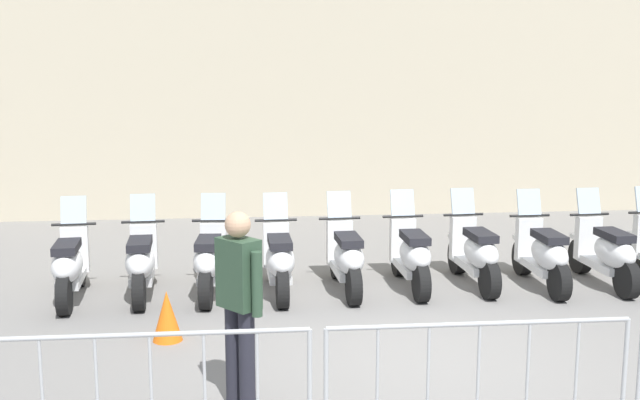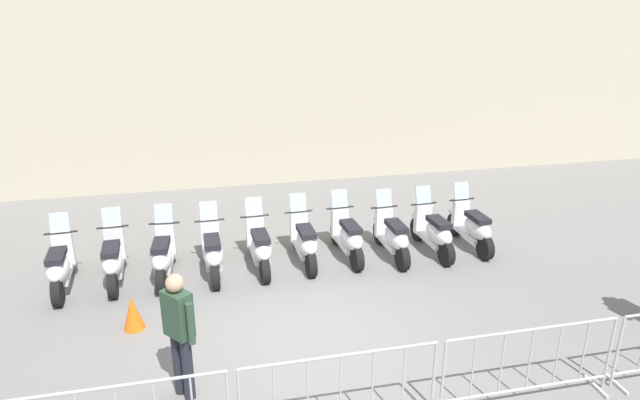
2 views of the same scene
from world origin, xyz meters
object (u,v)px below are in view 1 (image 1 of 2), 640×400
motorcycle_7 (543,255)px  officer_mid_plaza (239,298)px  motorcycle_2 (210,262)px  motorcycle_3 (279,261)px  motorcycle_0 (70,266)px  barrier_segment_2 (478,390)px  motorcycle_4 (346,258)px  motorcycle_8 (606,253)px  motorcycle_6 (475,254)px  motorcycle_1 (142,263)px  traffic_cone (167,316)px  motorcycle_5 (411,256)px

motorcycle_7 → officer_mid_plaza: (-3.48, -3.75, 0.53)m
motorcycle_2 → motorcycle_3: size_ratio=1.00×
motorcycle_0 → barrier_segment_2: motorcycle_0 is taller
motorcycle_0 → officer_mid_plaza: (2.53, -2.95, 0.53)m
motorcycle_4 → motorcycle_8: bearing=6.6°
motorcycle_4 → motorcycle_6: same height
motorcycle_7 → motorcycle_6: bearing=177.3°
motorcycle_1 → motorcycle_4: bearing=7.1°
motorcycle_7 → traffic_cone: 4.98m
motorcycle_0 → motorcycle_7: bearing=7.5°
motorcycle_6 → motorcycle_5: bearing=-169.8°
motorcycle_5 → traffic_cone: size_ratio=3.13×
motorcycle_6 → traffic_cone: motorcycle_6 is taller
motorcycle_7 → traffic_cone: (-4.49, -2.13, -0.18)m
motorcycle_3 → motorcycle_6: (2.56, 0.47, 0.00)m
motorcycle_5 → motorcycle_2: bearing=-171.4°
motorcycle_3 → motorcycle_7: (3.44, 0.43, 0.00)m
motorcycle_2 → officer_mid_plaza: officer_mid_plaza is taller
motorcycle_4 → officer_mid_plaza: bearing=-104.5°
motorcycle_0 → traffic_cone: bearing=-41.4°
officer_mid_plaza → motorcycle_0: bearing=130.5°
motorcycle_1 → motorcycle_4: (2.58, 0.32, 0.00)m
barrier_segment_2 → traffic_cone: 3.79m
motorcycle_4 → motorcycle_6: bearing=10.6°
motorcycle_3 → officer_mid_plaza: (-0.04, -3.31, 0.53)m
barrier_segment_2 → officer_mid_plaza: officer_mid_plaza is taller
motorcycle_4 → motorcycle_5: size_ratio=1.00×
barrier_segment_2 → motorcycle_0: bearing=139.7°
motorcycle_2 → officer_mid_plaza: 3.39m
motorcycle_0 → motorcycle_2: same height
motorcycle_3 → officer_mid_plaza: officer_mid_plaza is taller
motorcycle_4 → traffic_cone: size_ratio=3.12×
motorcycle_5 → officer_mid_plaza: officer_mid_plaza is taller
motorcycle_4 → barrier_segment_2: 4.38m
motorcycle_4 → motorcycle_6: 1.74m
motorcycle_6 → barrier_segment_2: (-0.70, -4.58, 0.07)m
motorcycle_3 → officer_mid_plaza: bearing=-90.8°
motorcycle_0 → motorcycle_6: size_ratio=1.00×
motorcycle_7 → barrier_segment_2: bearing=-109.2°
motorcycle_6 → motorcycle_7: 0.88m
officer_mid_plaza → barrier_segment_2: bearing=-22.7°
motorcycle_0 → motorcycle_3: bearing=8.0°
motorcycle_3 → motorcycle_7: same height
motorcycle_0 → officer_mid_plaza: officer_mid_plaza is taller
motorcycle_5 → motorcycle_8: 2.60m
motorcycle_6 → motorcycle_2: bearing=-171.0°
motorcycle_5 → motorcycle_8: (2.59, 0.23, 0.00)m
motorcycle_2 → barrier_segment_2: bearing=-55.9°
motorcycle_0 → motorcycle_4: 3.46m
motorcycle_2 → motorcycle_7: bearing=6.7°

